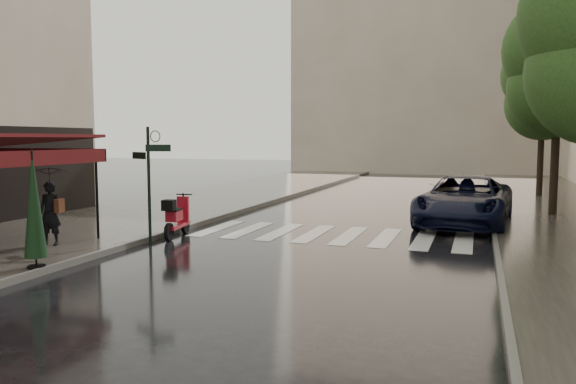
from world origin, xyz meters
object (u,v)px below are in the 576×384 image
Objects in this scene: parked_car at (465,200)px; parasol_back at (34,205)px; scooter at (176,218)px; pedestrian_with_umbrella at (49,181)px.

parasol_back is at bearing -124.59° from parked_car.
parked_car is (7.67, 5.03, 0.25)m from scooter.
pedestrian_with_umbrella reaches higher than parked_car.
pedestrian_with_umbrella is 0.99× the size of parasol_back.
scooter is at bearing 38.93° from pedestrian_with_umbrella.
scooter is 9.17m from parked_car.
pedestrian_with_umbrella is 0.42× the size of parked_car.
parked_car is at bearing 23.81° from scooter.
pedestrian_with_umbrella is 3.52m from scooter.
pedestrian_with_umbrella is at bearing 125.33° from parasol_back.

